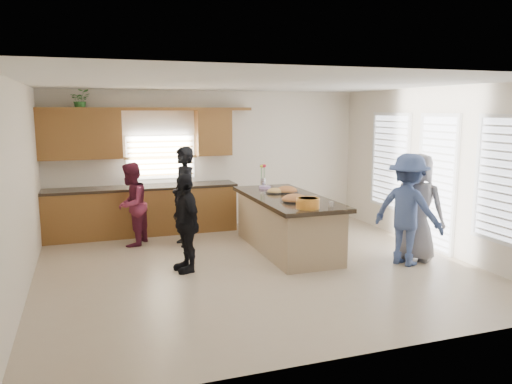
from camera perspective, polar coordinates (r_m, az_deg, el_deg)
name	(u,v)px	position (r m, az deg, el deg)	size (l,w,h in m)	color
floor	(256,267)	(7.84, 0.05, -8.56)	(6.50, 6.50, 0.00)	tan
room_shell	(256,145)	(7.48, 0.05, 5.43)	(6.52, 6.02, 2.81)	silver
back_cabinetry	(139,188)	(9.95, -13.20, 0.44)	(4.08, 0.66, 2.46)	brown
right_wall_glazing	(438,174)	(9.00, 20.12, 1.96)	(0.06, 4.00, 2.25)	white
island	(287,225)	(8.66, 3.54, -3.74)	(1.16, 2.70, 0.95)	tan
platter_front	(295,200)	(8.08, 4.46, -0.90)	(0.47, 0.47, 0.19)	black
platter_mid	(287,191)	(8.96, 3.52, 0.13)	(0.42, 0.42, 0.17)	black
platter_back	(275,192)	(8.88, 2.17, 0.05)	(0.31, 0.31, 0.13)	black
salad_bowl	(308,203)	(7.53, 5.95, -1.22)	(0.36, 0.36, 0.16)	orange
clear_cup	(331,204)	(7.65, 8.58, -1.41)	(0.09, 0.09, 0.09)	white
plate_stack	(265,187)	(9.39, 1.02, 0.55)	(0.22, 0.22, 0.04)	#AC8DCD
flower_vase	(263,174)	(9.64, 0.82, 2.06)	(0.14, 0.14, 0.43)	silver
potted_plant	(81,100)	(9.87, -19.41, 9.89)	(0.35, 0.30, 0.38)	#347930
woman_left_back	(184,196)	(8.97, -8.21, -0.51)	(0.65, 0.43, 1.78)	black
woman_left_mid	(131,204)	(9.17, -14.06, -1.38)	(0.73, 0.57, 1.50)	maroon
woman_left_front	(185,223)	(7.56, -8.07, -3.51)	(0.87, 0.36, 1.49)	black
woman_right_back	(408,210)	(8.13, 16.96, -1.94)	(1.13, 0.65, 1.75)	#394B7D
woman_right_front	(417,207)	(8.42, 17.97, -1.68)	(0.85, 0.55, 1.74)	gray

